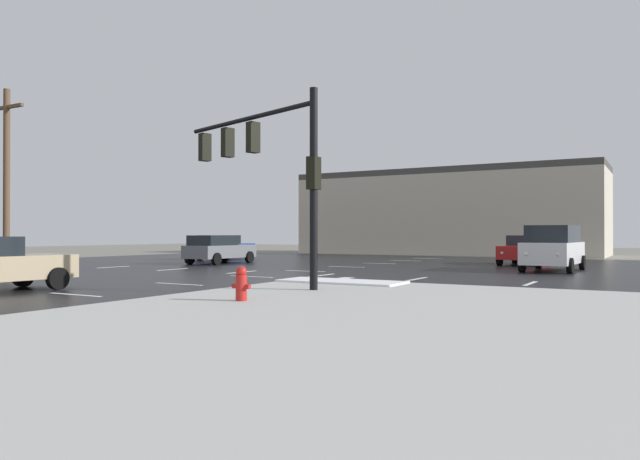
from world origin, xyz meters
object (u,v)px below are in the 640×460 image
suv_white (553,247)px  utility_pole_mid (7,176)px  sedan_grey (218,249)px  fire_hydrant (241,283)px  sedan_red (525,249)px  sedan_blue (224,247)px  traffic_signal_mast (266,156)px

suv_white → utility_pole_mid: utility_pole_mid is taller
suv_white → sedan_grey: 17.41m
sedan_grey → fire_hydrant: bearing=-141.0°
sedan_red → sedan_grey: (-15.05, -7.49, 0.00)m
sedan_grey → sedan_red: bearing=-65.5°
fire_hydrant → utility_pole_mid: size_ratio=0.10×
fire_hydrant → suv_white: suv_white is taller
utility_pole_mid → fire_hydrant: bearing=-16.5°
suv_white → sedan_blue: 20.53m
sedan_red → fire_hydrant: bearing=-2.3°
sedan_red → sedan_grey: size_ratio=1.00×
sedan_grey → sedan_blue: 5.43m
traffic_signal_mast → utility_pole_mid: size_ratio=0.77×
traffic_signal_mast → fire_hydrant: size_ratio=7.77×
traffic_signal_mast → sedan_blue: size_ratio=1.33×
sedan_red → utility_pole_mid: bearing=-43.7°
fire_hydrant → sedan_blue: size_ratio=0.17×
fire_hydrant → suv_white: 17.97m
sedan_grey → traffic_signal_mast: bearing=-137.4°
suv_white → sedan_grey: suv_white is taller
traffic_signal_mast → sedan_blue: traffic_signal_mast is taller
fire_hydrant → sedan_grey: size_ratio=0.17×
sedan_blue → utility_pole_mid: size_ratio=0.58×
traffic_signal_mast → fire_hydrant: 5.54m
sedan_blue → sedan_grey: bearing=-149.1°
sedan_red → sedan_blue: 18.49m
suv_white → sedan_grey: bearing=-80.2°
traffic_signal_mast → suv_white: size_ratio=1.26×
sedan_red → utility_pole_mid: size_ratio=0.57×
traffic_signal_mast → sedan_blue: 21.51m
sedan_red → utility_pole_mid: utility_pole_mid is taller
sedan_red → sedan_grey: 16.81m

